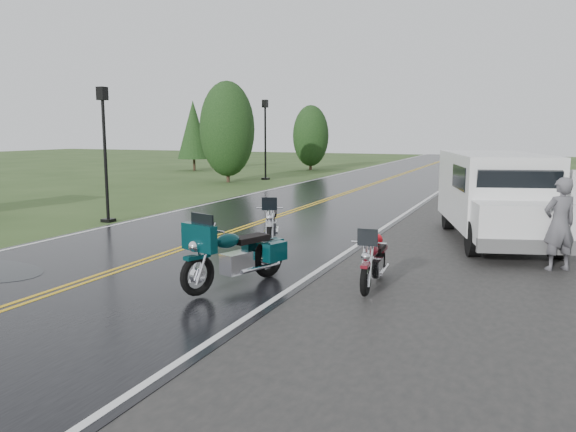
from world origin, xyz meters
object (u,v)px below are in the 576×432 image
object	(u,v)px
van_white	(475,207)
lamp_post_far_left	(265,140)
motorcycle_red	(366,267)
motorcycle_silver	(269,226)
lamp_post_near_left	(105,155)
motorcycle_teal	(197,259)
person_at_van	(559,225)

from	to	relation	value
van_white	lamp_post_far_left	distance (m)	21.32
motorcycle_red	lamp_post_far_left	bearing A→B (deg)	115.59
motorcycle_silver	van_white	size ratio (longest dim) A/B	0.34
van_white	lamp_post_far_left	bearing A→B (deg)	112.19
van_white	lamp_post_far_left	xyz separation A→B (m)	(-13.21, 16.69, 1.18)
van_white	motorcycle_red	bearing A→B (deg)	-124.96
lamp_post_near_left	motorcycle_teal	bearing A→B (deg)	-40.03
motorcycle_red	lamp_post_near_left	xyz separation A→B (m)	(-9.73, 4.82, 1.55)
motorcycle_silver	person_at_van	bearing A→B (deg)	-18.18
lamp_post_near_left	van_white	bearing A→B (deg)	-3.78
van_white	lamp_post_near_left	distance (m)	11.18
motorcycle_red	motorcycle_silver	world-z (taller)	motorcycle_silver
motorcycle_red	motorcycle_silver	distance (m)	4.38
motorcycle_silver	lamp_post_far_left	size ratio (longest dim) A/B	0.43
van_white	person_at_van	xyz separation A→B (m)	(1.70, -0.64, -0.21)
motorcycle_teal	person_at_van	distance (m)	7.34
motorcycle_teal	motorcycle_silver	distance (m)	4.15
person_at_van	lamp_post_near_left	bearing A→B (deg)	-38.02
motorcycle_red	lamp_post_near_left	bearing A→B (deg)	149.61
motorcycle_red	person_at_van	size ratio (longest dim) A/B	1.01
motorcycle_teal	lamp_post_far_left	world-z (taller)	lamp_post_far_left
motorcycle_teal	lamp_post_near_left	xyz separation A→B (m)	(-7.09, 5.95, 1.41)
motorcycle_teal	lamp_post_near_left	distance (m)	9.36
motorcycle_teal	person_at_van	size ratio (longest dim) A/B	1.26
van_white	lamp_post_near_left	world-z (taller)	lamp_post_near_left
motorcycle_teal	person_at_van	xyz separation A→B (m)	(5.73, 4.58, 0.24)
motorcycle_teal	motorcycle_silver	xyz separation A→B (m)	(-0.57, 4.11, -0.11)
lamp_post_near_left	person_at_van	bearing A→B (deg)	-6.11
lamp_post_far_left	motorcycle_teal	bearing A→B (deg)	-67.28
motorcycle_silver	motorcycle_red	bearing A→B (deg)	-65.27
van_white	motorcycle_silver	bearing A→B (deg)	177.36
motorcycle_red	motorcycle_silver	bearing A→B (deg)	133.14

